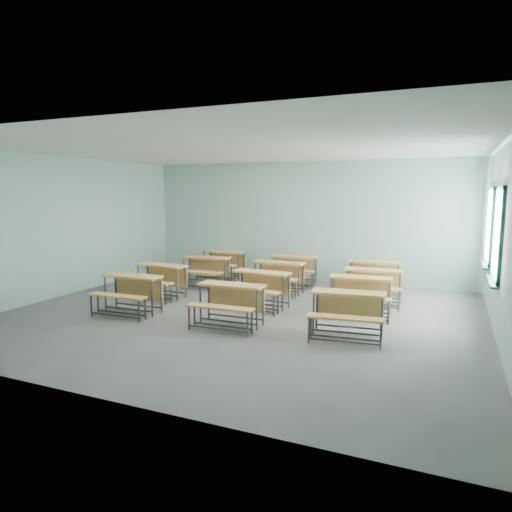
# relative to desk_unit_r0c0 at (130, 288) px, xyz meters

# --- Properties ---
(room) EXTENTS (9.04, 8.04, 3.24)m
(room) POSITION_rel_desk_unit_r0c0_xyz_m (2.13, 0.83, 1.09)
(room) COLOR slate
(room) RESTS_ON ground
(desk_unit_r0c0) EXTENTS (1.23, 0.85, 0.75)m
(desk_unit_r0c0) POSITION_rel_desk_unit_r0c0_xyz_m (0.00, 0.00, 0.00)
(desk_unit_r0c0) COLOR #CF924B
(desk_unit_r0c0) RESTS_ON ground
(desk_unit_r0c1) EXTENTS (1.23, 0.85, 0.75)m
(desk_unit_r0c1) POSITION_rel_desk_unit_r0c0_xyz_m (2.20, 0.01, 0.00)
(desk_unit_r0c1) COLOR #CF924B
(desk_unit_r0c1) RESTS_ON ground
(desk_unit_r0c2) EXTENTS (1.29, 0.94, 0.75)m
(desk_unit_r0c2) POSITION_rel_desk_unit_r0c0_xyz_m (4.28, 0.20, 0.00)
(desk_unit_r0c2) COLOR #CF924B
(desk_unit_r0c2) RESTS_ON ground
(desk_unit_r1c0) EXTENTS (1.25, 0.88, 0.75)m
(desk_unit_r1c0) POSITION_rel_desk_unit_r0c0_xyz_m (-0.29, 1.38, 0.00)
(desk_unit_r1c0) COLOR #CF924B
(desk_unit_r1c0) RESTS_ON ground
(desk_unit_r1c1) EXTENTS (1.25, 0.88, 0.75)m
(desk_unit_r1c1) POSITION_rel_desk_unit_r0c0_xyz_m (2.18, 1.43, 0.00)
(desk_unit_r1c1) COLOR #CF924B
(desk_unit_r1c1) RESTS_ON ground
(desk_unit_r1c2) EXTENTS (1.28, 0.93, 0.75)m
(desk_unit_r1c2) POSITION_rel_desk_unit_r0c0_xyz_m (4.22, 1.65, 0.00)
(desk_unit_r1c2) COLOR #CF924B
(desk_unit_r1c2) RESTS_ON ground
(desk_unit_r2c0) EXTENTS (1.29, 0.94, 0.75)m
(desk_unit_r2c0) POSITION_rel_desk_unit_r0c0_xyz_m (0.06, 2.88, 0.00)
(desk_unit_r2c0) COLOR #CF924B
(desk_unit_r2c0) RESTS_ON ground
(desk_unit_r2c1) EXTENTS (1.22, 0.83, 0.75)m
(desk_unit_r2c1) POSITION_rel_desk_unit_r0c0_xyz_m (2.05, 2.83, 0.00)
(desk_unit_r2c1) COLOR #CF924B
(desk_unit_r2c1) RESTS_ON ground
(desk_unit_r2c2) EXTENTS (1.26, 0.89, 0.75)m
(desk_unit_r2c2) POSITION_rel_desk_unit_r0c0_xyz_m (4.31, 2.65, 0.00)
(desk_unit_r2c2) COLOR #CF924B
(desk_unit_r2c2) RESTS_ON ground
(desk_unit_r3c0) EXTENTS (1.24, 0.86, 0.75)m
(desk_unit_r3c0) POSITION_rel_desk_unit_r0c0_xyz_m (-0.08, 4.09, 0.00)
(desk_unit_r3c0) COLOR #CF924B
(desk_unit_r3c0) RESTS_ON ground
(desk_unit_r3c1) EXTENTS (1.30, 0.95, 0.75)m
(desk_unit_r3c1) POSITION_rel_desk_unit_r0c0_xyz_m (2.06, 3.97, 0.00)
(desk_unit_r3c1) COLOR #CF924B
(desk_unit_r3c1) RESTS_ON ground
(desk_unit_r3c2) EXTENTS (1.26, 0.89, 0.75)m
(desk_unit_r3c2) POSITION_rel_desk_unit_r0c0_xyz_m (4.13, 3.83, 0.00)
(desk_unit_r3c2) COLOR #CF924B
(desk_unit_r3c2) RESTS_ON ground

